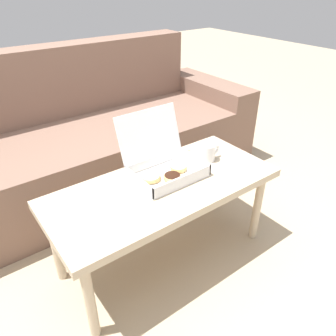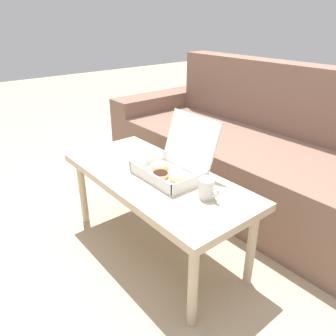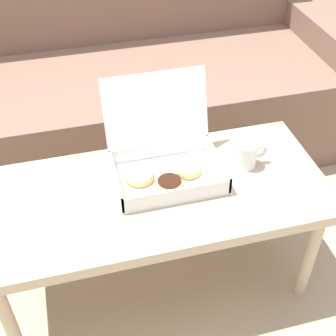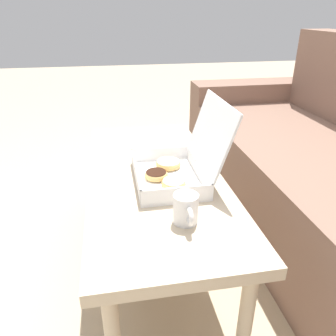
{
  "view_description": "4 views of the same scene",
  "coord_description": "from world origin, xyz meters",
  "px_view_note": "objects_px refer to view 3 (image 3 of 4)",
  "views": [
    {
      "loc": [
        -0.77,
        -1.15,
        1.36
      ],
      "look_at": [
        0.06,
        -0.05,
        0.53
      ],
      "focal_mm": 35.0,
      "sensor_mm": 36.0,
      "label": 1
    },
    {
      "loc": [
        1.23,
        -1.01,
        1.24
      ],
      "look_at": [
        0.06,
        -0.05,
        0.53
      ],
      "focal_mm": 35.0,
      "sensor_mm": 36.0,
      "label": 2
    },
    {
      "loc": [
        -0.23,
        -1.16,
        1.52
      ],
      "look_at": [
        0.06,
        -0.05,
        0.53
      ],
      "focal_mm": 50.0,
      "sensor_mm": 36.0,
      "label": 3
    },
    {
      "loc": [
        1.13,
        -0.24,
        1.05
      ],
      "look_at": [
        0.06,
        -0.05,
        0.53
      ],
      "focal_mm": 35.0,
      "sensor_mm": 36.0,
      "label": 4
    }
  ],
  "objects_px": {
    "couch": "(111,88)",
    "coffee_mug": "(247,154)",
    "pastry_box": "(163,159)",
    "coffee_table": "(154,202)"
  },
  "relations": [
    {
      "from": "couch",
      "to": "coffee_mug",
      "type": "distance_m",
      "value": 0.96
    },
    {
      "from": "pastry_box",
      "to": "coffee_mug",
      "type": "relative_size",
      "value": 3.04
    },
    {
      "from": "coffee_mug",
      "to": "coffee_table",
      "type": "bearing_deg",
      "value": -172.09
    },
    {
      "from": "coffee_table",
      "to": "coffee_mug",
      "type": "distance_m",
      "value": 0.35
    },
    {
      "from": "pastry_box",
      "to": "coffee_mug",
      "type": "xyz_separation_m",
      "value": [
        0.28,
        -0.03,
        -0.01
      ]
    },
    {
      "from": "pastry_box",
      "to": "coffee_mug",
      "type": "bearing_deg",
      "value": -6.67
    },
    {
      "from": "coffee_mug",
      "to": "pastry_box",
      "type": "bearing_deg",
      "value": 173.33
    },
    {
      "from": "pastry_box",
      "to": "coffee_mug",
      "type": "height_order",
      "value": "pastry_box"
    },
    {
      "from": "coffee_table",
      "to": "coffee_mug",
      "type": "xyz_separation_m",
      "value": [
        0.33,
        0.05,
        0.1
      ]
    },
    {
      "from": "couch",
      "to": "coffee_table",
      "type": "xyz_separation_m",
      "value": [
        0.0,
        -0.92,
        0.11
      ]
    }
  ]
}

